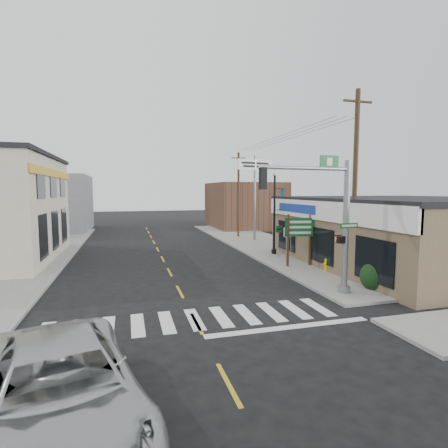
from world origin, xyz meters
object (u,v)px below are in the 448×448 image
object	(u,v)px
dance_center_sign	(255,178)
utility_pole_near	(355,181)
suv	(61,390)
guide_sign	(299,233)
lamp_post	(275,207)
fire_hydrant	(327,264)
bare_tree	(368,208)
traffic_signal_pole	(332,213)
utility_pole_far	(238,194)

from	to	relation	value
dance_center_sign	utility_pole_near	bearing A→B (deg)	-101.25
suv	guide_sign	world-z (taller)	guide_sign
lamp_post	fire_hydrant	bearing A→B (deg)	-81.58
fire_hydrant	bare_tree	size ratio (longest dim) A/B	0.16
utility_pole_near	traffic_signal_pole	bearing A→B (deg)	-138.19
suv	bare_tree	bearing A→B (deg)	20.32
suv	fire_hydrant	xyz separation A→B (m)	(12.07, 10.11, -0.32)
guide_sign	utility_pole_near	world-z (taller)	utility_pole_near
dance_center_sign	utility_pole_far	distance (m)	3.10
dance_center_sign	bare_tree	bearing A→B (deg)	-97.28
lamp_post	bare_tree	distance (m)	7.08
lamp_post	dance_center_sign	size ratio (longest dim) A/B	0.76
lamp_post	utility_pole_near	distance (m)	7.11
suv	lamp_post	distance (m)	19.81
bare_tree	guide_sign	bearing A→B (deg)	138.52
guide_sign	lamp_post	world-z (taller)	lamp_post
suv	fire_hydrant	size ratio (longest dim) A/B	8.28
lamp_post	guide_sign	bearing A→B (deg)	-90.79
traffic_signal_pole	utility_pole_near	distance (m)	4.59
traffic_signal_pole	fire_hydrant	distance (m)	5.45
traffic_signal_pole	bare_tree	distance (m)	5.17
fire_hydrant	utility_pole_far	bearing A→B (deg)	90.79
traffic_signal_pole	dance_center_sign	bearing A→B (deg)	76.06
suv	fire_hydrant	world-z (taller)	suv
traffic_signal_pole	fire_hydrant	world-z (taller)	traffic_signal_pole
fire_hydrant	guide_sign	bearing A→B (deg)	116.51
suv	dance_center_sign	world-z (taller)	dance_center_sign
guide_sign	lamp_post	bearing A→B (deg)	98.79
suv	fire_hydrant	distance (m)	15.74
suv	traffic_signal_pole	bearing A→B (deg)	19.17
guide_sign	utility_pole_near	size ratio (longest dim) A/B	0.32
dance_center_sign	bare_tree	distance (m)	13.92
fire_hydrant	bare_tree	distance (m)	3.82
fire_hydrant	dance_center_sign	distance (m)	13.95
lamp_post	traffic_signal_pole	bearing A→B (deg)	-96.97
fire_hydrant	dance_center_sign	size ratio (longest dim) A/B	0.10
fire_hydrant	utility_pole_far	distance (m)	15.99
fire_hydrant	lamp_post	bearing A→B (deg)	95.85
guide_sign	dance_center_sign	xyz separation A→B (m)	(1.34, 11.22, 3.68)
guide_sign	lamp_post	distance (m)	4.37
guide_sign	bare_tree	xyz separation A→B (m)	(2.79, -2.47, 1.59)
guide_sign	bare_tree	world-z (taller)	bare_tree
utility_pole_near	utility_pole_far	world-z (taller)	utility_pole_near
lamp_post	utility_pole_far	distance (m)	9.75
traffic_signal_pole	lamp_post	bearing A→B (deg)	75.75
traffic_signal_pole	utility_pole_far	bearing A→B (deg)	79.38
dance_center_sign	utility_pole_near	xyz separation A→B (m)	(0.50, -13.81, -0.66)
traffic_signal_pole	guide_sign	bearing A→B (deg)	71.25
fire_hydrant	utility_pole_far	xyz separation A→B (m)	(-0.21, 15.53, 3.80)
bare_tree	utility_pole_far	xyz separation A→B (m)	(-2.16, 16.31, 0.61)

